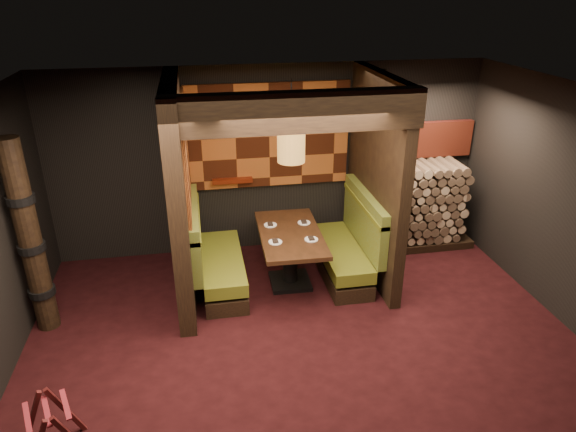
{
  "coord_description": "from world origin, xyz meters",
  "views": [
    {
      "loc": [
        -1.09,
        -4.58,
        3.88
      ],
      "look_at": [
        0.0,
        1.3,
        1.15
      ],
      "focal_mm": 32.0,
      "sensor_mm": 36.0,
      "label": 1
    }
  ],
  "objects_px": {
    "booth_bench_right": "(347,249)",
    "luggage_rack": "(51,429)",
    "dining_table": "(290,248)",
    "pendant_lamp": "(291,144)",
    "totem_column": "(30,240)",
    "firewood_stack": "(418,205)",
    "booth_bench_left": "(215,260)"
  },
  "relations": [
    {
      "from": "booth_bench_right",
      "to": "firewood_stack",
      "type": "height_order",
      "value": "firewood_stack"
    },
    {
      "from": "booth_bench_right",
      "to": "totem_column",
      "type": "relative_size",
      "value": 0.67
    },
    {
      "from": "booth_bench_right",
      "to": "luggage_rack",
      "type": "xyz_separation_m",
      "value": [
        -3.46,
        -2.61,
        -0.08
      ]
    },
    {
      "from": "pendant_lamp",
      "to": "luggage_rack",
      "type": "distance_m",
      "value": 3.95
    },
    {
      "from": "luggage_rack",
      "to": "firewood_stack",
      "type": "xyz_separation_m",
      "value": [
        4.81,
        3.31,
        0.36
      ]
    },
    {
      "from": "booth_bench_left",
      "to": "booth_bench_right",
      "type": "distance_m",
      "value": 1.89
    },
    {
      "from": "firewood_stack",
      "to": "booth_bench_left",
      "type": "bearing_deg",
      "value": -167.83
    },
    {
      "from": "firewood_stack",
      "to": "booth_bench_right",
      "type": "bearing_deg",
      "value": -152.65
    },
    {
      "from": "booth_bench_left",
      "to": "luggage_rack",
      "type": "distance_m",
      "value": 3.04
    },
    {
      "from": "luggage_rack",
      "to": "totem_column",
      "type": "bearing_deg",
      "value": 104.31
    },
    {
      "from": "pendant_lamp",
      "to": "totem_column",
      "type": "relative_size",
      "value": 0.43
    },
    {
      "from": "pendant_lamp",
      "to": "luggage_rack",
      "type": "bearing_deg",
      "value": -136.95
    },
    {
      "from": "booth_bench_left",
      "to": "pendant_lamp",
      "type": "xyz_separation_m",
      "value": [
        1.03,
        -0.18,
        1.65
      ]
    },
    {
      "from": "dining_table",
      "to": "pendant_lamp",
      "type": "distance_m",
      "value": 1.48
    },
    {
      "from": "booth_bench_right",
      "to": "totem_column",
      "type": "distance_m",
      "value": 4.1
    },
    {
      "from": "booth_bench_left",
      "to": "totem_column",
      "type": "xyz_separation_m",
      "value": [
        -2.09,
        -0.55,
        0.79
      ]
    },
    {
      "from": "booth_bench_left",
      "to": "dining_table",
      "type": "bearing_deg",
      "value": -7.09
    },
    {
      "from": "dining_table",
      "to": "firewood_stack",
      "type": "height_order",
      "value": "firewood_stack"
    },
    {
      "from": "booth_bench_right",
      "to": "firewood_stack",
      "type": "bearing_deg",
      "value": 27.35
    },
    {
      "from": "pendant_lamp",
      "to": "totem_column",
      "type": "distance_m",
      "value": 3.26
    },
    {
      "from": "totem_column",
      "to": "firewood_stack",
      "type": "height_order",
      "value": "totem_column"
    },
    {
      "from": "booth_bench_left",
      "to": "firewood_stack",
      "type": "distance_m",
      "value": 3.33
    },
    {
      "from": "luggage_rack",
      "to": "booth_bench_left",
      "type": "bearing_deg",
      "value": 59.02
    },
    {
      "from": "booth_bench_left",
      "to": "firewood_stack",
      "type": "xyz_separation_m",
      "value": [
        3.25,
        0.7,
        0.28
      ]
    },
    {
      "from": "pendant_lamp",
      "to": "luggage_rack",
      "type": "xyz_separation_m",
      "value": [
        -2.6,
        -2.43,
        -1.72
      ]
    },
    {
      "from": "booth_bench_right",
      "to": "luggage_rack",
      "type": "height_order",
      "value": "booth_bench_right"
    },
    {
      "from": "pendant_lamp",
      "to": "totem_column",
      "type": "xyz_separation_m",
      "value": [
        -3.12,
        -0.37,
        -0.86
      ]
    },
    {
      "from": "dining_table",
      "to": "totem_column",
      "type": "xyz_separation_m",
      "value": [
        -3.12,
        -0.42,
        0.62
      ]
    },
    {
      "from": "dining_table",
      "to": "luggage_rack",
      "type": "distance_m",
      "value": 3.6
    },
    {
      "from": "booth_bench_left",
      "to": "dining_table",
      "type": "relative_size",
      "value": 1.04
    },
    {
      "from": "booth_bench_left",
      "to": "booth_bench_right",
      "type": "height_order",
      "value": "same"
    },
    {
      "from": "booth_bench_left",
      "to": "booth_bench_right",
      "type": "bearing_deg",
      "value": 0.0
    }
  ]
}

